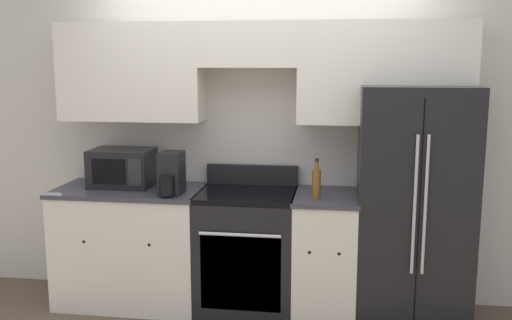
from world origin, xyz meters
The scene contains 8 objects.
wall_back centered at (0.00, 0.59, 1.50)m, with size 8.00×0.39×2.60m.
lower_cabinets_left centered at (-1.01, 0.31, 0.47)m, with size 1.15×0.64×0.94m.
lower_cabinets_right centered at (0.53, 0.31, 0.47)m, with size 0.49×0.64×0.94m.
oven_range centered at (-0.07, 0.31, 0.48)m, with size 0.74×0.65×1.10m.
refrigerator centered at (1.17, 0.38, 0.88)m, with size 0.81×0.79×1.75m.
microwave centered at (-1.08, 0.38, 1.09)m, with size 0.48×0.35×0.30m.
bottle centered at (0.46, 0.18, 1.06)m, with size 0.06×0.06×0.30m.
paper_towel_holder centered at (-0.62, 0.16, 1.09)m, with size 0.16×0.28×0.32m.
Camera 1 is at (0.61, -3.88, 1.93)m, focal length 40.00 mm.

